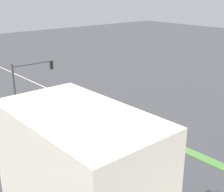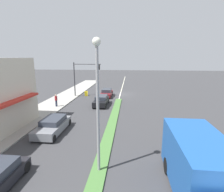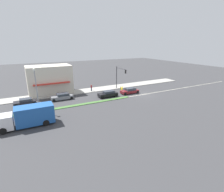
# 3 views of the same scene
# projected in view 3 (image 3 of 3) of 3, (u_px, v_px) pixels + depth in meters

# --- Properties ---
(ground_plane) EXTENTS (160.00, 160.00, 0.00)m
(ground_plane) POSITION_uv_depth(u_px,v_px,m) (63.00, 108.00, 31.75)
(ground_plane) COLOR #38383A
(sidewalk_right) EXTENTS (4.00, 73.00, 0.12)m
(sidewalk_right) POSITION_uv_depth(u_px,v_px,m) (51.00, 95.00, 39.11)
(sidewalk_right) COLOR #9E9B93
(sidewalk_right) RESTS_ON ground
(median_strip) EXTENTS (0.90, 46.00, 0.10)m
(median_strip) POSITION_uv_depth(u_px,v_px,m) (6.00, 117.00, 27.71)
(median_strip) COLOR #477538
(median_strip) RESTS_ON ground
(lane_marking_center) EXTENTS (0.16, 60.00, 0.01)m
(lane_marking_center) POSITION_uv_depth(u_px,v_px,m) (142.00, 95.00, 39.79)
(lane_marking_center) COLOR beige
(lane_marking_center) RESTS_ON ground
(building_corner_store) EXTENTS (6.07, 9.51, 6.33)m
(building_corner_store) POSITION_uv_depth(u_px,v_px,m) (50.00, 79.00, 39.86)
(building_corner_store) COLOR beige
(building_corner_store) RESTS_ON sidewalk_right
(traffic_signal_main) EXTENTS (4.59, 0.34, 5.60)m
(traffic_signal_main) POSITION_uv_depth(u_px,v_px,m) (119.00, 74.00, 42.68)
(traffic_signal_main) COLOR #333338
(traffic_signal_main) RESTS_ON sidewalk_right
(street_lamp) EXTENTS (0.44, 0.44, 7.37)m
(street_lamp) POSITION_uv_depth(u_px,v_px,m) (36.00, 85.00, 28.58)
(street_lamp) COLOR gray
(street_lamp) RESTS_ON median_strip
(pedestrian) EXTENTS (0.34, 0.34, 1.61)m
(pedestrian) POSITION_uv_depth(u_px,v_px,m) (91.00, 88.00, 42.11)
(pedestrian) COLOR #282D42
(pedestrian) RESTS_ON sidewalk_right
(warning_aframe_sign) EXTENTS (0.45, 0.53, 0.84)m
(warning_aframe_sign) POSITION_uv_depth(u_px,v_px,m) (121.00, 88.00, 43.57)
(warning_aframe_sign) COLOR yellow
(warning_aframe_sign) RESTS_ON ground
(delivery_truck) EXTENTS (2.44, 7.50, 2.87)m
(delivery_truck) POSITION_uv_depth(u_px,v_px,m) (28.00, 116.00, 24.48)
(delivery_truck) COLOR silver
(delivery_truck) RESTS_ON ground
(sedan_maroon) EXTENTS (1.76, 4.26, 1.28)m
(sedan_maroon) POSITION_uv_depth(u_px,v_px,m) (130.00, 91.00, 40.58)
(sedan_maroon) COLOR maroon
(sedan_maroon) RESTS_ON ground
(suv_grey) EXTENTS (1.87, 4.38, 1.28)m
(suv_grey) POSITION_uv_depth(u_px,v_px,m) (62.00, 97.00, 36.26)
(suv_grey) COLOR slate
(suv_grey) RESTS_ON ground
(sedan_dark) EXTENTS (1.88, 3.87, 1.20)m
(sedan_dark) POSITION_uv_depth(u_px,v_px,m) (25.00, 102.00, 33.15)
(sedan_dark) COLOR black
(sedan_dark) RESTS_ON ground
(suv_black) EXTENTS (1.74, 4.24, 1.34)m
(suv_black) POSITION_uv_depth(u_px,v_px,m) (108.00, 94.00, 38.03)
(suv_black) COLOR black
(suv_black) RESTS_ON ground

